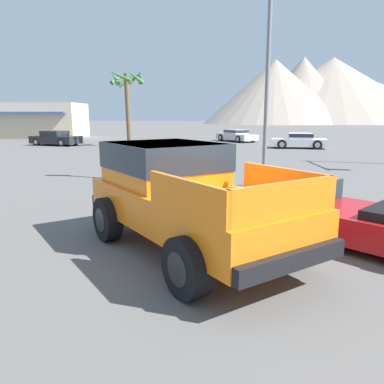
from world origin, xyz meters
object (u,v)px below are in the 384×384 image
red_convertible_car (348,220)px  parked_car_dark (56,138)px  parked_car_silver (236,135)px  street_lamp_post (269,26)px  parked_car_white (299,140)px  palm_tree_tall (127,87)px  orange_pickup_truck (181,190)px

red_convertible_car → parked_car_dark: parked_car_dark is taller
parked_car_silver → street_lamp_post: 23.73m
parked_car_silver → street_lamp_post: size_ratio=0.54×
parked_car_silver → parked_car_white: 8.46m
red_convertible_car → palm_tree_tall: palm_tree_tall is taller
parked_car_dark → palm_tree_tall: (6.29, -0.94, 3.99)m
parked_car_silver → palm_tree_tall: bearing=2.0°
parked_car_white → parked_car_silver: bearing=39.3°
red_convertible_car → parked_car_dark: 28.18m
red_convertible_car → street_lamp_post: bearing=52.2°
orange_pickup_truck → parked_car_dark: orange_pickup_truck is taller
parked_car_silver → palm_tree_tall: palm_tree_tall is taller
street_lamp_post → palm_tree_tall: 19.02m
parked_car_silver → parked_car_dark: (-15.48, -5.02, 0.03)m
orange_pickup_truck → parked_car_dark: (-11.65, 24.29, -0.48)m
parked_car_white → street_lamp_post: (-5.32, -15.81, 4.68)m
red_convertible_car → street_lamp_post: street_lamp_post is taller
parked_car_silver → parked_car_dark: parked_car_dark is taller
parked_car_dark → street_lamp_post: bearing=56.0°
red_convertible_car → parked_car_white: (4.59, 21.49, 0.17)m
parked_car_dark → palm_tree_tall: bearing=99.5°
parked_car_dark → palm_tree_tall: palm_tree_tall is taller
orange_pickup_truck → street_lamp_post: bearing=32.2°
parked_car_dark → street_lamp_post: size_ratio=0.49×
parked_car_white → palm_tree_tall: (-13.24, 1.47, 4.01)m
red_convertible_car → street_lamp_post: (-0.72, 5.68, 4.84)m
street_lamp_post → red_convertible_car: bearing=-82.7°
parked_car_dark → palm_tree_tall: 7.51m
orange_pickup_truck → palm_tree_tall: bearing=68.0°
orange_pickup_truck → palm_tree_tall: (-5.36, 23.35, 3.51)m
parked_car_white → parked_car_dark: bearing=93.7°
parked_car_white → parked_car_dark: (-19.53, 2.40, 0.02)m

